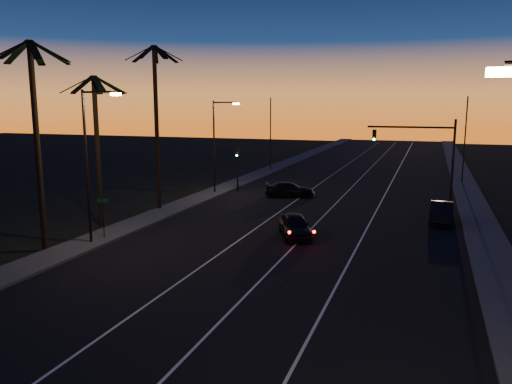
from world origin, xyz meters
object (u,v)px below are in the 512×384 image
at_px(signal_mast, 423,146).
at_px(lead_car, 295,225).
at_px(right_car, 442,213).
at_px(cross_car, 290,190).

bearing_deg(signal_mast, lead_car, -116.40).
bearing_deg(lead_car, right_car, 38.95).
xyz_separation_m(signal_mast, right_car, (1.55, -7.38, -4.06)).
bearing_deg(cross_car, right_car, -25.65).
xyz_separation_m(signal_mast, cross_car, (-11.13, -1.28, -4.13)).
distance_m(right_car, cross_car, 14.07).
distance_m(signal_mast, lead_car, 16.59).
distance_m(lead_car, cross_car, 13.72).
distance_m(lead_car, right_car, 11.19).
bearing_deg(lead_car, cross_car, 106.86).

